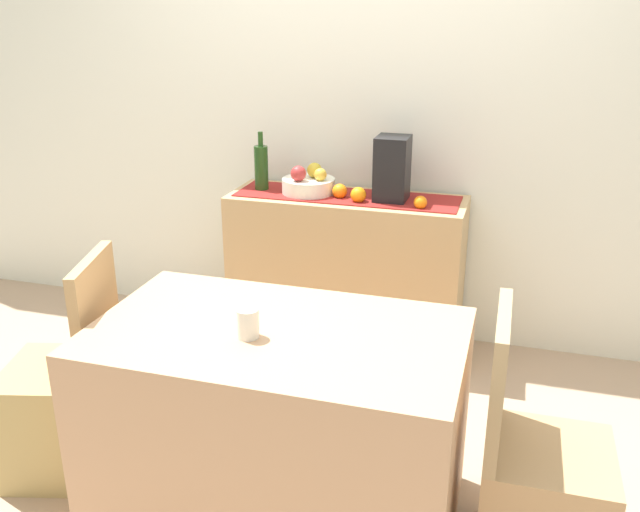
% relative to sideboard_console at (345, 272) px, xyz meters
% --- Properties ---
extents(ground_plane, '(6.40, 6.40, 0.02)m').
position_rel_sideboard_console_xyz_m(ground_plane, '(0.00, -0.92, -0.43)').
color(ground_plane, tan).
rests_on(ground_plane, ground).
extents(room_wall_rear, '(6.40, 0.06, 2.70)m').
position_rel_sideboard_console_xyz_m(room_wall_rear, '(0.00, 0.26, 0.93)').
color(room_wall_rear, silver).
rests_on(room_wall_rear, ground).
extents(sideboard_console, '(1.21, 0.42, 0.83)m').
position_rel_sideboard_console_xyz_m(sideboard_console, '(0.00, 0.00, 0.00)').
color(sideboard_console, tan).
rests_on(sideboard_console, ground).
extents(table_runner, '(1.14, 0.32, 0.01)m').
position_rel_sideboard_console_xyz_m(table_runner, '(0.00, 0.00, 0.42)').
color(table_runner, maroon).
rests_on(table_runner, sideboard_console).
extents(fruit_bowl, '(0.27, 0.27, 0.07)m').
position_rel_sideboard_console_xyz_m(fruit_bowl, '(-0.20, 0.00, 0.46)').
color(fruit_bowl, white).
rests_on(fruit_bowl, table_runner).
extents(apple_rear, '(0.08, 0.08, 0.08)m').
position_rel_sideboard_console_xyz_m(apple_rear, '(-0.18, 0.03, 0.54)').
color(apple_rear, gold).
rests_on(apple_rear, fruit_bowl).
extents(apple_left, '(0.08, 0.08, 0.08)m').
position_rel_sideboard_console_xyz_m(apple_left, '(-0.23, -0.07, 0.54)').
color(apple_left, '#AE302F').
rests_on(apple_left, fruit_bowl).
extents(apple_upper, '(0.06, 0.06, 0.06)m').
position_rel_sideboard_console_xyz_m(apple_upper, '(-0.13, -0.03, 0.53)').
color(apple_upper, gold).
rests_on(apple_upper, fruit_bowl).
extents(wine_bottle, '(0.07, 0.07, 0.31)m').
position_rel_sideboard_console_xyz_m(wine_bottle, '(-0.46, -0.00, 0.54)').
color(wine_bottle, '#1E4116').
rests_on(wine_bottle, sideboard_console).
extents(coffee_maker, '(0.16, 0.18, 0.32)m').
position_rel_sideboard_console_xyz_m(coffee_maker, '(0.23, 0.00, 0.58)').
color(coffee_maker, black).
rests_on(coffee_maker, sideboard_console).
extents(orange_loose_end, '(0.08, 0.08, 0.08)m').
position_rel_sideboard_console_xyz_m(orange_loose_end, '(-0.02, -0.04, 0.45)').
color(orange_loose_end, orange).
rests_on(orange_loose_end, sideboard_console).
extents(orange_loose_near_bowl, '(0.08, 0.08, 0.08)m').
position_rel_sideboard_console_xyz_m(orange_loose_near_bowl, '(0.08, -0.08, 0.45)').
color(orange_loose_near_bowl, orange).
rests_on(orange_loose_near_bowl, sideboard_console).
extents(orange_loose_far, '(0.06, 0.06, 0.06)m').
position_rel_sideboard_console_xyz_m(orange_loose_far, '(0.40, -0.11, 0.45)').
color(orange_loose_far, orange).
rests_on(orange_loose_far, sideboard_console).
extents(dining_table, '(1.25, 0.75, 0.74)m').
position_rel_sideboard_console_xyz_m(dining_table, '(0.11, -1.36, -0.05)').
color(dining_table, tan).
rests_on(dining_table, ground).
extents(coffee_cup, '(0.07, 0.07, 0.10)m').
position_rel_sideboard_console_xyz_m(coffee_cup, '(0.04, -1.43, 0.37)').
color(coffee_cup, silver).
rests_on(coffee_cup, dining_table).
extents(chair_near_window, '(0.49, 0.49, 0.90)m').
position_rel_sideboard_console_xyz_m(chair_near_window, '(-0.78, -1.35, -0.15)').
color(chair_near_window, tan).
rests_on(chair_near_window, ground).
extents(chair_by_corner, '(0.41, 0.41, 0.90)m').
position_rel_sideboard_console_xyz_m(chair_by_corner, '(1.00, -1.36, -0.15)').
color(chair_by_corner, tan).
rests_on(chair_by_corner, ground).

